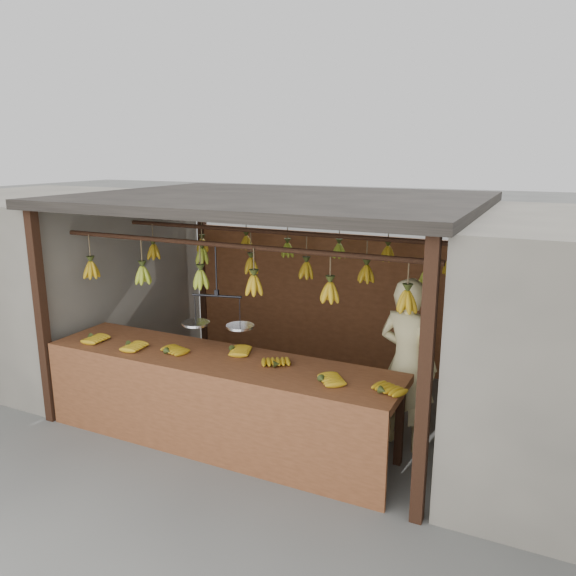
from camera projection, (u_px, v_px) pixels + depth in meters
The scene contains 8 objects.
ground at pixel (277, 400), 6.62m from camera, with size 80.00×80.00×0.00m, color #5B5B57.
stall at pixel (289, 231), 6.44m from camera, with size 4.30×3.30×2.40m.
neighbor_left at pixel (48, 277), 7.86m from camera, with size 3.00×3.00×2.30m, color slate.
counter at pixel (211, 380), 5.41m from camera, with size 3.67×0.83×0.96m.
hanging_bananas at pixel (277, 265), 6.25m from camera, with size 3.58×2.25×0.38m.
balance_scale at pixel (218, 321), 5.51m from camera, with size 0.72×0.38×0.82m.
vendor at pixel (407, 364), 5.43m from camera, with size 0.62×0.41×1.71m, color beige.
bag_bundles at pixel (471, 310), 6.75m from camera, with size 0.08×0.26×1.27m.
Camera 1 is at (2.77, -5.46, 2.86)m, focal length 35.00 mm.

